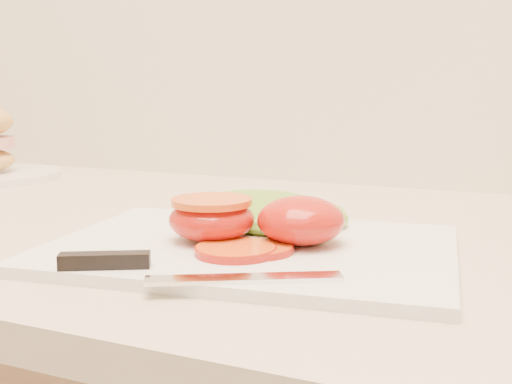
% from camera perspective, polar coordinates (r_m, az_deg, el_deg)
% --- Properties ---
extents(cutting_board, '(0.38, 0.30, 0.01)m').
position_cam_1_polar(cutting_board, '(0.58, -0.41, -5.07)').
color(cutting_board, white).
rests_on(cutting_board, counter).
extents(tomato_half_dome, '(0.08, 0.08, 0.04)m').
position_cam_1_polar(tomato_half_dome, '(0.57, 4.01, -2.52)').
color(tomato_half_dome, red).
rests_on(tomato_half_dome, cutting_board).
extents(tomato_half_cut, '(0.08, 0.08, 0.04)m').
position_cam_1_polar(tomato_half_cut, '(0.58, -3.95, -2.27)').
color(tomato_half_cut, red).
rests_on(tomato_half_cut, cutting_board).
extents(tomato_slice_0, '(0.07, 0.07, 0.01)m').
position_cam_1_polar(tomato_slice_0, '(0.54, -1.82, -5.20)').
color(tomato_slice_0, orange).
rests_on(tomato_slice_0, cutting_board).
extents(tomato_slice_1, '(0.06, 0.06, 0.01)m').
position_cam_1_polar(tomato_slice_1, '(0.54, 0.16, -5.07)').
color(tomato_slice_1, orange).
rests_on(tomato_slice_1, cutting_board).
extents(lettuce_leaf_0, '(0.17, 0.13, 0.03)m').
position_cam_1_polar(lettuce_leaf_0, '(0.64, 0.23, -1.78)').
color(lettuce_leaf_0, olive).
rests_on(lettuce_leaf_0, cutting_board).
extents(lettuce_leaf_1, '(0.12, 0.13, 0.02)m').
position_cam_1_polar(lettuce_leaf_1, '(0.64, 4.15, -2.14)').
color(lettuce_leaf_1, olive).
rests_on(lettuce_leaf_1, cutting_board).
extents(knife, '(0.21, 0.09, 0.01)m').
position_cam_1_polar(knife, '(0.49, -8.77, -6.63)').
color(knife, silver).
rests_on(knife, cutting_board).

